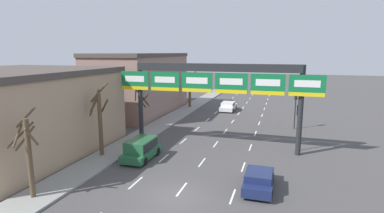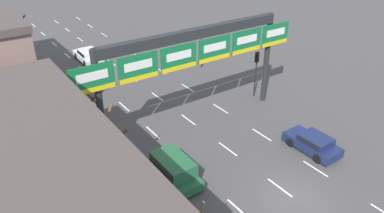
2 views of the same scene
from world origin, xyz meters
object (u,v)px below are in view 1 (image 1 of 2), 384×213
(car_navy, at_px, (259,179))
(tree_bare_third, at_px, (28,152))
(car_white, at_px, (228,106))
(sign_gantry, at_px, (214,81))
(tree_bare_furthest, at_px, (100,118))
(traffic_light_near_gantry, at_px, (298,118))
(tree_bare_second, at_px, (190,89))
(suv_green, at_px, (141,148))
(tree_bare_closest, at_px, (141,110))
(traffic_light_mid_block, at_px, (296,102))

(car_navy, bearing_deg, tree_bare_third, -157.95)
(tree_bare_third, bearing_deg, car_navy, 22.05)
(car_white, bearing_deg, sign_gantry, -84.09)
(car_navy, height_order, tree_bare_furthest, tree_bare_furthest)
(traffic_light_near_gantry, xyz_separation_m, tree_bare_second, (-15.43, 17.60, -0.02))
(tree_bare_third, bearing_deg, sign_gantry, 57.36)
(sign_gantry, distance_m, car_navy, 10.50)
(suv_green, height_order, traffic_light_near_gantry, traffic_light_near_gantry)
(suv_green, bearing_deg, tree_bare_closest, 116.14)
(sign_gantry, bearing_deg, tree_bare_furthest, -149.25)
(car_navy, relative_size, tree_bare_second, 0.70)
(tree_bare_furthest, bearing_deg, car_navy, -10.65)
(car_white, bearing_deg, traffic_light_mid_block, -42.89)
(tree_bare_closest, relative_size, tree_bare_second, 1.00)
(traffic_light_near_gantry, xyz_separation_m, tree_bare_furthest, (-15.91, -6.21, 0.30))
(sign_gantry, xyz_separation_m, tree_bare_closest, (-8.02, 1.39, -3.30))
(car_white, distance_m, traffic_light_near_gantry, 19.22)
(sign_gantry, height_order, traffic_light_mid_block, sign_gantry)
(sign_gantry, relative_size, tree_bare_furthest, 3.02)
(car_white, height_order, tree_bare_second, tree_bare_second)
(sign_gantry, distance_m, suv_green, 8.65)
(suv_green, height_order, tree_bare_second, tree_bare_second)
(car_white, relative_size, tree_bare_second, 0.81)
(tree_bare_second, bearing_deg, traffic_light_mid_block, -31.33)
(suv_green, bearing_deg, traffic_light_near_gantry, 25.53)
(car_white, distance_m, car_navy, 26.28)
(traffic_light_mid_block, xyz_separation_m, tree_bare_closest, (-15.38, -7.89, -0.26))
(tree_bare_second, distance_m, tree_bare_furthest, 23.82)
(tree_bare_second, height_order, tree_bare_third, tree_bare_second)
(car_navy, distance_m, traffic_light_near_gantry, 9.38)
(sign_gantry, height_order, car_white, sign_gantry)
(traffic_light_mid_block, xyz_separation_m, tree_bare_second, (-15.47, 9.42, -0.13))
(car_white, distance_m, tree_bare_furthest, 24.05)
(car_navy, xyz_separation_m, traffic_light_near_gantry, (2.59, 8.71, 2.30))
(traffic_light_near_gantry, distance_m, tree_bare_furthest, 17.08)
(suv_green, relative_size, traffic_light_near_gantry, 1.00)
(sign_gantry, relative_size, tree_bare_third, 3.42)
(car_navy, xyz_separation_m, tree_bare_second, (-12.84, 26.31, 2.29))
(traffic_light_near_gantry, distance_m, tree_bare_closest, 15.34)
(car_white, relative_size, traffic_light_near_gantry, 1.10)
(car_navy, relative_size, traffic_light_mid_block, 0.92)
(tree_bare_closest, bearing_deg, sign_gantry, -9.85)
(car_white, height_order, traffic_light_mid_block, traffic_light_mid_block)
(car_white, distance_m, tree_bare_second, 6.72)
(suv_green, bearing_deg, sign_gantry, 43.77)
(traffic_light_mid_block, bearing_deg, car_navy, -98.85)
(suv_green, height_order, car_navy, suv_green)
(suv_green, relative_size, tree_bare_closest, 0.73)
(sign_gantry, bearing_deg, tree_bare_second, 113.45)
(suv_green, xyz_separation_m, traffic_light_near_gantry, (12.31, 5.88, 2.05))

